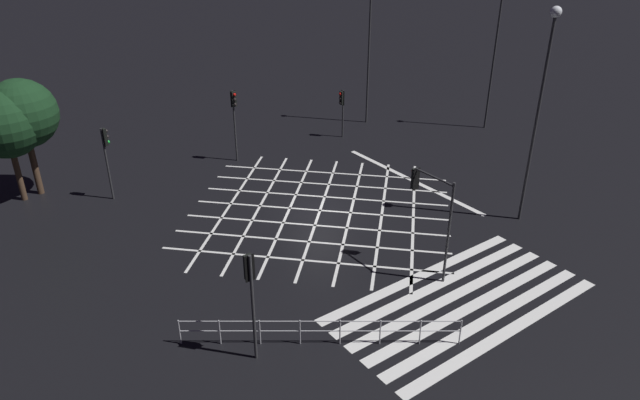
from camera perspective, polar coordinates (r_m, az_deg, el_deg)
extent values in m
plane|color=black|center=(29.64, 0.00, -1.04)|extent=(200.00, 200.00, 0.00)
cube|color=silver|center=(24.90, 10.05, -7.46)|extent=(10.82, 0.50, 0.01)
cube|color=silver|center=(24.41, 11.55, -8.39)|extent=(10.82, 0.50, 0.01)
cube|color=silver|center=(23.95, 13.12, -9.35)|extent=(10.82, 0.50, 0.01)
cube|color=silver|center=(23.51, 14.76, -10.34)|extent=(10.82, 0.50, 0.01)
cube|color=silver|center=(23.09, 16.46, -11.36)|extent=(10.82, 0.50, 0.01)
cube|color=silver|center=(22.71, 18.25, -12.41)|extent=(10.82, 0.50, 0.01)
cube|color=silver|center=(29.35, 9.31, -1.72)|extent=(9.45, 9.45, 0.01)
cube|color=silver|center=(25.55, -1.73, -6.03)|extent=(9.45, 9.45, 0.01)
cube|color=silver|center=(29.36, 6.19, -1.50)|extent=(9.45, 9.45, 0.01)
cube|color=silver|center=(26.89, -1.09, -4.20)|extent=(9.45, 9.45, 0.01)
cube|color=silver|center=(29.46, 3.08, -1.27)|extent=(9.45, 9.45, 0.01)
cube|color=silver|center=(28.25, -0.52, -2.54)|extent=(9.45, 9.45, 0.01)
cube|color=silver|center=(29.64, 0.00, -1.04)|extent=(9.45, 9.45, 0.01)
cube|color=silver|center=(29.64, 0.00, -1.04)|extent=(9.45, 9.45, 0.01)
cube|color=silver|center=(29.91, -3.03, -0.81)|extent=(9.45, 9.45, 0.01)
cube|color=silver|center=(31.05, 0.47, 0.33)|extent=(9.45, 9.45, 0.01)
cube|color=silver|center=(30.26, -6.01, -0.58)|extent=(9.45, 9.45, 0.01)
cube|color=silver|center=(32.48, 0.90, 1.58)|extent=(9.45, 9.45, 0.01)
cube|color=silver|center=(30.69, -8.90, -0.36)|extent=(9.45, 9.45, 0.01)
cube|color=silver|center=(33.92, 1.30, 2.72)|extent=(9.45, 9.45, 0.01)
cube|color=silver|center=(33.48, 9.08, 2.03)|extent=(0.30, 10.82, 0.01)
cylinder|color=#2D2D30|center=(19.38, -6.70, -10.78)|extent=(0.11, 0.11, 4.19)
cube|color=black|center=(18.55, -7.17, -6.66)|extent=(0.28, 0.16, 0.90)
sphere|color=black|center=(18.47, -7.40, -5.73)|extent=(0.18, 0.18, 0.18)
sphere|color=orange|center=(18.64, -7.34, -6.51)|extent=(0.18, 0.18, 0.18)
sphere|color=black|center=(18.80, -7.29, -7.27)|extent=(0.18, 0.18, 0.18)
cube|color=black|center=(18.49, -7.04, -6.79)|extent=(0.36, 0.02, 0.98)
cylinder|color=#2D2D30|center=(39.06, 2.30, 8.58)|extent=(0.11, 0.11, 3.28)
cube|color=black|center=(38.64, 2.17, 10.15)|extent=(0.16, 0.28, 0.90)
sphere|color=red|center=(38.49, 2.04, 10.55)|extent=(0.18, 0.18, 0.18)
sphere|color=black|center=(38.58, 2.04, 10.12)|extent=(0.18, 0.18, 0.18)
sphere|color=black|center=(38.66, 2.03, 9.70)|extent=(0.18, 0.18, 0.18)
cube|color=black|center=(38.69, 2.28, 10.17)|extent=(0.02, 0.36, 0.98)
cylinder|color=#2D2D30|center=(35.27, -8.51, 7.30)|extent=(0.11, 0.11, 4.47)
cube|color=black|center=(34.62, -8.60, 9.94)|extent=(0.28, 0.16, 0.90)
sphere|color=red|center=(34.44, -8.55, 10.38)|extent=(0.18, 0.18, 0.18)
sphere|color=black|center=(34.53, -8.51, 9.90)|extent=(0.18, 0.18, 0.18)
sphere|color=black|center=(34.61, -8.48, 9.43)|extent=(0.18, 0.18, 0.18)
cube|color=black|center=(34.70, -8.67, 9.98)|extent=(0.36, 0.02, 0.98)
cylinder|color=#2D2D30|center=(23.55, 12.71, -3.35)|extent=(0.11, 0.11, 4.57)
cylinder|color=#2D2D30|center=(23.19, 11.34, 2.26)|extent=(0.09, 2.10, 0.09)
cube|color=black|center=(24.03, 9.46, 2.14)|extent=(0.28, 0.16, 0.90)
sphere|color=red|center=(23.98, 9.33, 2.88)|extent=(0.18, 0.18, 0.18)
sphere|color=black|center=(24.10, 9.27, 2.23)|extent=(0.18, 0.18, 0.18)
sphere|color=black|center=(24.22, 9.22, 1.58)|extent=(0.18, 0.18, 0.18)
cube|color=black|center=(23.97, 9.61, 2.06)|extent=(0.36, 0.02, 0.98)
cylinder|color=#2D2D30|center=(32.02, -20.50, 3.34)|extent=(0.11, 0.11, 4.02)
cube|color=black|center=(31.52, -20.70, 5.92)|extent=(0.16, 0.28, 0.90)
sphere|color=black|center=(31.45, -20.60, 6.48)|extent=(0.18, 0.18, 0.18)
sphere|color=black|center=(31.55, -20.51, 5.97)|extent=(0.18, 0.18, 0.18)
sphere|color=green|center=(31.64, -20.42, 5.46)|extent=(0.18, 0.18, 0.18)
cube|color=black|center=(31.50, -20.86, 5.88)|extent=(0.02, 0.36, 0.98)
cylinder|color=#2D2D30|center=(41.79, 16.91, 12.80)|extent=(0.14, 0.14, 9.04)
cylinder|color=#2D2D30|center=(28.65, 20.75, 6.97)|extent=(0.14, 0.14, 9.92)
sphere|color=white|center=(27.50, 22.53, 16.99)|extent=(0.49, 0.49, 0.49)
cylinder|color=#2D2D30|center=(41.34, 4.88, 13.98)|extent=(0.14, 0.14, 9.45)
cylinder|color=#473323|center=(34.44, -26.63, 3.03)|extent=(0.34, 0.34, 3.21)
sphere|color=#143319|center=(33.50, -27.66, 7.65)|extent=(3.62, 3.62, 3.62)
cylinder|color=#473323|center=(34.10, -27.93, 2.28)|extent=(0.31, 0.31, 2.96)
sphere|color=#143319|center=(33.19, -28.97, 6.69)|extent=(3.56, 3.56, 3.56)
cylinder|color=#B7B7BC|center=(21.38, -13.86, -12.71)|extent=(0.05, 0.05, 1.05)
cylinder|color=#B7B7BC|center=(21.09, -9.99, -12.89)|extent=(0.05, 0.05, 1.05)
cylinder|color=#B7B7BC|center=(20.90, -6.03, -13.01)|extent=(0.05, 0.05, 1.05)
cylinder|color=#B7B7BC|center=(20.80, -2.02, -13.07)|extent=(0.05, 0.05, 1.05)
cylinder|color=#B7B7BC|center=(20.80, 2.02, -13.07)|extent=(0.05, 0.05, 1.05)
cylinder|color=#B7B7BC|center=(20.90, 6.03, -13.01)|extent=(0.05, 0.05, 1.05)
cylinder|color=#B7B7BC|center=(21.09, 9.99, -12.89)|extent=(0.05, 0.05, 1.05)
cylinder|color=#B7B7BC|center=(21.38, 13.86, -12.71)|extent=(0.05, 0.05, 1.05)
cylinder|color=#B7B7BC|center=(20.48, 0.00, -12.04)|extent=(8.12, 5.88, 0.04)
cylinder|color=#B7B7BC|center=(20.76, 0.00, -12.97)|extent=(8.12, 5.88, 0.04)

